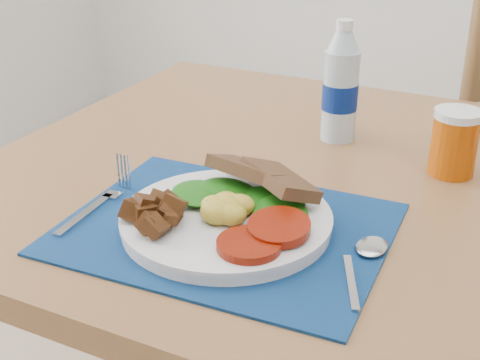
{
  "coord_description": "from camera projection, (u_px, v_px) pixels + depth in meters",
  "views": [
    {
      "loc": [
        0.11,
        -0.68,
        1.18
      ],
      "look_at": [
        -0.24,
        0.03,
        0.8
      ],
      "focal_mm": 50.0,
      "sensor_mm": 36.0,
      "label": 1
    }
  ],
  "objects": [
    {
      "name": "table",
      "position": [
        440.0,
        250.0,
        0.97
      ],
      "size": [
        1.4,
        0.9,
        0.75
      ],
      "color": "brown",
      "rests_on": "ground"
    },
    {
      "name": "placemat",
      "position": [
        226.0,
        228.0,
        0.86
      ],
      "size": [
        0.42,
        0.34,
        0.0
      ],
      "primitive_type": "cube",
      "rotation": [
        0.0,
        0.0,
        0.04
      ],
      "color": "black",
      "rests_on": "table"
    },
    {
      "name": "breakfast_plate",
      "position": [
        221.0,
        215.0,
        0.85
      ],
      "size": [
        0.27,
        0.27,
        0.06
      ],
      "rotation": [
        0.0,
        0.0,
        -0.36
      ],
      "color": "silver",
      "rests_on": "placemat"
    },
    {
      "name": "fork",
      "position": [
        102.0,
        202.0,
        0.92
      ],
      "size": [
        0.03,
        0.17,
        0.0
      ],
      "rotation": [
        0.0,
        0.0,
        0.07
      ],
      "color": "#B2B5BA",
      "rests_on": "placemat"
    },
    {
      "name": "spoon",
      "position": [
        365.0,
        259.0,
        0.79
      ],
      "size": [
        0.05,
        0.16,
        0.0
      ],
      "rotation": [
        0.0,
        0.0,
        0.4
      ],
      "color": "#B2B5BA",
      "rests_on": "placemat"
    },
    {
      "name": "water_bottle",
      "position": [
        340.0,
        88.0,
        1.1
      ],
      "size": [
        0.06,
        0.06,
        0.2
      ],
      "color": "#ADBFCC",
      "rests_on": "table"
    },
    {
      "name": "juice_glass",
      "position": [
        454.0,
        144.0,
        1.0
      ],
      "size": [
        0.07,
        0.07,
        0.1
      ],
      "primitive_type": "cylinder",
      "color": "#B04604",
      "rests_on": "table"
    }
  ]
}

